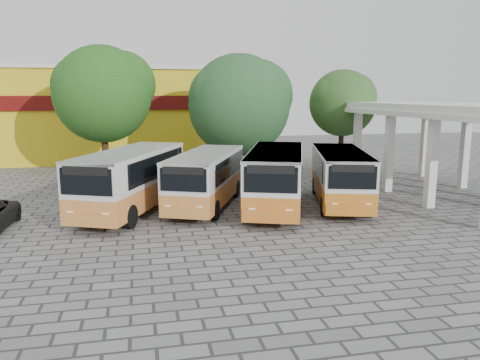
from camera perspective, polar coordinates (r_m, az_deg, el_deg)
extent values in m
plane|color=slate|center=(21.81, 7.32, -5.46)|extent=(90.00, 90.00, 0.00)
cube|color=silver|center=(33.91, 14.09, 4.30)|extent=(0.45, 0.45, 5.00)
cube|color=silver|center=(36.55, 21.59, 4.31)|extent=(0.45, 0.45, 5.00)
cube|color=silver|center=(29.56, 24.62, 8.07)|extent=(6.60, 15.60, 0.40)
cube|color=silver|center=(29.57, 24.56, 7.39)|extent=(6.80, 15.80, 0.30)
cube|color=gold|center=(45.96, -17.18, 7.56)|extent=(20.00, 10.00, 8.00)
cube|color=#590C0A|center=(40.85, -17.87, 8.91)|extent=(20.00, 0.20, 1.20)
cube|color=silver|center=(45.97, -17.46, 12.73)|extent=(20.40, 10.40, 0.30)
cube|color=#C87634|center=(24.42, -13.05, -1.56)|extent=(5.88, 8.99, 1.14)
cube|color=silver|center=(24.18, -13.18, 1.61)|extent=(5.88, 8.99, 1.59)
cube|color=silver|center=(24.08, -13.25, 3.34)|extent=(5.93, 9.01, 0.13)
cube|color=black|center=(24.24, -16.30, 1.53)|extent=(2.93, 6.57, 1.14)
cube|color=black|center=(24.18, -10.05, 1.77)|extent=(2.93, 6.57, 1.14)
cube|color=black|center=(19.87, -13.36, -0.22)|extent=(2.15, 0.99, 1.14)
cube|color=black|center=(19.80, -13.42, 1.07)|extent=(1.91, 0.89, 0.37)
cylinder|color=black|center=(21.83, -16.17, -4.31)|extent=(0.30, 1.08, 1.08)
cylinder|color=black|center=(21.77, -10.00, -4.09)|extent=(0.30, 1.08, 1.08)
cylinder|color=black|center=(27.31, -15.39, -1.34)|extent=(0.30, 1.08, 1.08)
cylinder|color=black|center=(27.27, -10.48, -1.16)|extent=(0.30, 1.08, 1.08)
cube|color=#C47732|center=(24.96, -4.09, -1.23)|extent=(5.32, 8.29, 1.05)
cube|color=silver|center=(24.74, -4.13, 1.62)|extent=(5.32, 8.29, 1.47)
cube|color=silver|center=(24.65, -4.15, 3.17)|extent=(5.36, 8.31, 0.12)
cube|color=black|center=(24.60, -6.94, 1.56)|extent=(2.61, 6.09, 1.05)
cube|color=black|center=(24.93, -1.35, 1.75)|extent=(2.61, 6.09, 1.05)
cube|color=black|center=(20.82, -2.57, 0.01)|extent=(2.00, 0.88, 1.05)
cube|color=black|center=(20.75, -2.58, 1.15)|extent=(1.77, 0.79, 0.34)
cylinder|color=black|center=(22.41, -5.87, -3.67)|extent=(0.28, 1.00, 1.00)
cylinder|color=black|center=(22.74, -0.45, -3.41)|extent=(0.28, 1.00, 1.00)
cylinder|color=black|center=(27.45, -7.07, -1.08)|extent=(0.28, 1.00, 1.00)
cylinder|color=black|center=(27.72, -2.63, -0.89)|extent=(0.28, 1.00, 1.00)
cube|color=#BF671B|center=(24.45, 4.36, -1.32)|extent=(5.29, 8.95, 1.13)
cube|color=silver|center=(24.21, 4.41, 1.81)|extent=(5.29, 8.95, 1.58)
cube|color=silver|center=(24.11, 4.43, 3.51)|extent=(5.33, 8.97, 0.13)
cube|color=black|center=(23.87, 1.40, 1.75)|extent=(2.41, 6.69, 1.13)
cube|color=black|center=(24.61, 7.33, 1.93)|extent=(2.41, 6.69, 1.13)
cube|color=black|center=(20.17, 7.88, 0.04)|extent=(2.19, 0.82, 1.13)
cube|color=black|center=(20.09, 7.92, 1.31)|extent=(1.94, 0.74, 0.36)
cylinder|color=black|center=(21.62, 3.49, -4.06)|extent=(0.30, 1.07, 1.07)
cylinder|color=black|center=(22.34, 9.24, -3.70)|extent=(0.30, 1.07, 1.07)
cylinder|color=black|center=(26.90, 0.30, -1.15)|extent=(0.30, 1.07, 1.07)
cylinder|color=black|center=(27.48, 5.02, -0.95)|extent=(0.30, 1.07, 1.07)
cube|color=#BA6818|center=(26.01, 12.05, -0.94)|extent=(4.63, 8.44, 1.06)
cube|color=silver|center=(25.79, 12.16, 1.83)|extent=(4.63, 8.44, 1.49)
cube|color=silver|center=(25.70, 12.22, 3.34)|extent=(4.68, 8.46, 0.12)
cube|color=black|center=(25.31, 9.61, 1.80)|extent=(1.95, 6.41, 1.06)
cube|color=black|center=(26.32, 14.61, 1.93)|extent=(1.95, 6.41, 1.06)
cube|color=black|center=(22.20, 16.44, 0.31)|extent=(2.10, 0.67, 1.06)
cube|color=black|center=(22.13, 16.50, 1.39)|extent=(1.86, 0.61, 0.34)
cylinder|color=black|center=(23.32, 12.19, -3.29)|extent=(0.28, 1.01, 1.01)
cylinder|color=black|center=(24.28, 16.90, -2.96)|extent=(0.28, 1.01, 1.01)
cylinder|color=black|center=(28.07, 7.80, -0.83)|extent=(0.28, 1.01, 1.01)
cylinder|color=black|center=(28.88, 11.88, -0.64)|extent=(0.28, 1.01, 1.01)
cylinder|color=#3D2D14|center=(34.32, -16.11, 3.73)|extent=(0.47, 0.47, 4.35)
sphere|color=#1D5211|center=(34.11, -16.43, 10.00)|extent=(6.67, 6.67, 6.67)
sphere|color=#1D5211|center=(34.35, -14.19, 11.22)|extent=(4.67, 4.67, 4.67)
sphere|color=#1D5211|center=(34.01, -18.49, 10.74)|extent=(4.33, 4.33, 4.33)
cylinder|color=#422D16|center=(34.45, -0.11, 3.88)|extent=(0.48, 0.48, 4.01)
sphere|color=#1D4A20|center=(34.24, -0.11, 9.10)|extent=(7.36, 7.36, 7.36)
sphere|color=#1D4A20|center=(34.85, 2.19, 10.32)|extent=(5.15, 5.15, 5.15)
sphere|color=#1D4A20|center=(33.78, -2.21, 10.01)|extent=(4.78, 4.78, 4.78)
cylinder|color=black|center=(36.62, 12.18, 3.81)|extent=(0.39, 0.39, 3.72)
sphere|color=#254E19|center=(36.40, 12.38, 9.15)|extent=(4.98, 4.98, 4.98)
sphere|color=#254E19|center=(37.09, 13.64, 9.89)|extent=(3.49, 3.49, 3.49)
sphere|color=#254E19|center=(35.86, 11.25, 9.77)|extent=(3.24, 3.24, 3.24)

